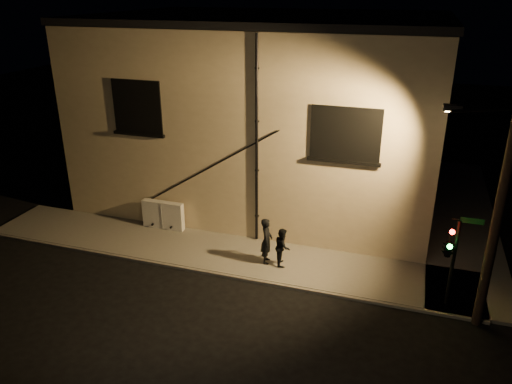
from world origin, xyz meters
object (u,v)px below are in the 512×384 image
(utility_cabinet, at_px, (163,215))
(streetlamp_pole, at_px, (495,213))
(pedestrian_b, at_px, (283,247))
(traffic_signal, at_px, (449,248))
(pedestrian_a, at_px, (267,241))

(utility_cabinet, xyz_separation_m, streetlamp_pole, (12.53, -2.77, 3.10))
(utility_cabinet, distance_m, pedestrian_b, 5.95)
(utility_cabinet, xyz_separation_m, traffic_signal, (11.50, -2.30, 1.54))
(pedestrian_b, bearing_deg, streetlamp_pole, -118.54)
(pedestrian_a, xyz_separation_m, pedestrian_b, (0.62, 0.04, -0.17))
(pedestrian_a, distance_m, traffic_signal, 6.52)
(pedestrian_b, bearing_deg, utility_cabinet, 59.52)
(pedestrian_b, height_order, traffic_signal, traffic_signal)
(pedestrian_a, distance_m, streetlamp_pole, 8.00)
(utility_cabinet, height_order, pedestrian_b, pedestrian_b)
(utility_cabinet, xyz_separation_m, pedestrian_a, (5.16, -1.42, 0.29))
(pedestrian_a, height_order, streetlamp_pole, streetlamp_pole)
(pedestrian_b, distance_m, streetlamp_pole, 7.50)
(utility_cabinet, relative_size, streetlamp_pole, 0.26)
(utility_cabinet, bearing_deg, pedestrian_b, -13.51)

